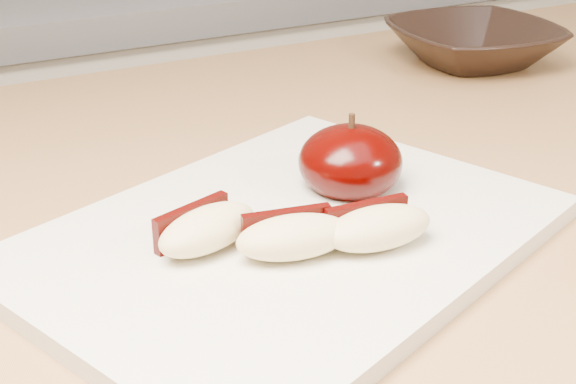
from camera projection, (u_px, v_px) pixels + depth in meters
name	position (u px, v px, depth m)	size (l,w,h in m)	color
back_cabinet	(84.00, 256.00, 1.34)	(2.40, 0.62, 0.94)	silver
cutting_board	(288.00, 237.00, 0.50)	(0.33, 0.24, 0.01)	silver
apple_half	(350.00, 162.00, 0.55)	(0.09, 0.09, 0.06)	black
apple_wedge_a	(206.00, 228.00, 0.47)	(0.08, 0.05, 0.02)	beige
apple_wedge_b	(293.00, 236.00, 0.46)	(0.07, 0.05, 0.02)	beige
apple_wedge_c	(377.00, 227.00, 0.47)	(0.07, 0.04, 0.02)	beige
bowl	(473.00, 44.00, 0.86)	(0.17, 0.17, 0.04)	black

